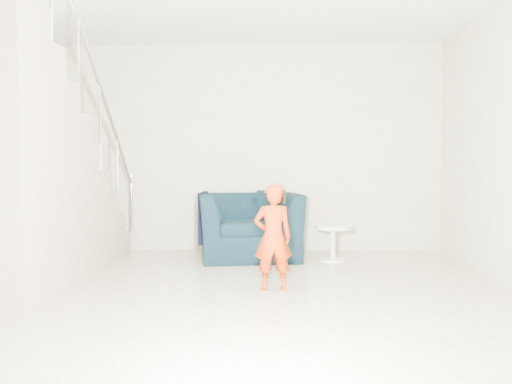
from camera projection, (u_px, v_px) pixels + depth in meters
floor at (232, 303)px, 4.43m from camera, size 5.50×5.50×0.00m
back_wall at (249, 148)px, 7.11m from camera, size 5.00×0.00×5.00m
front_wall at (157, 94)px, 1.62m from camera, size 5.00×0.00×5.00m
armchair at (249, 226)px, 6.55m from camera, size 1.35×1.22×0.78m
toddler at (273, 237)px, 4.87m from camera, size 0.38×0.29×0.96m
side_table at (333, 237)px, 6.32m from camera, size 0.42×0.42×0.42m
staircase at (22, 185)px, 5.01m from camera, size 1.02×3.03×3.62m
cushion at (271, 204)px, 6.87m from camera, size 0.36×0.17×0.35m
throw at (203, 217)px, 6.56m from camera, size 0.05×0.55×0.61m
phone at (284, 198)px, 4.81m from camera, size 0.03×0.05×0.10m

